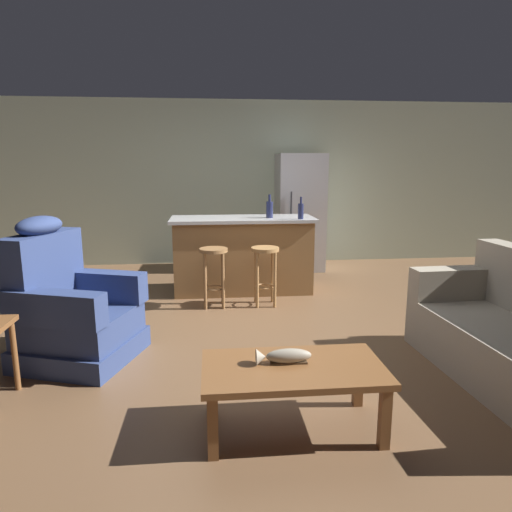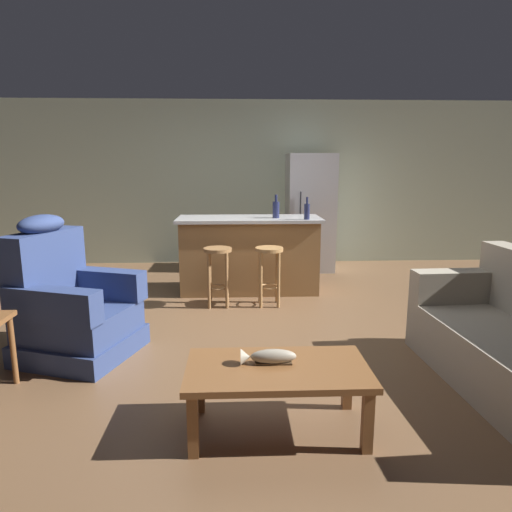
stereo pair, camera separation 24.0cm
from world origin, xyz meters
The scene contains 11 objects.
ground_plane centered at (0.00, 0.00, 0.00)m, with size 12.00×12.00×0.00m.
back_wall centered at (0.00, 3.12, 1.30)m, with size 12.00×0.05×2.60m.
coffee_table centered at (0.08, -1.81, 0.36)m, with size 1.10×0.60×0.42m.
fish_figurine centered at (0.03, -1.77, 0.46)m, with size 0.34×0.10×0.10m.
recliner_near_lamp centered at (-1.57, -0.59, 0.42)m, with size 1.06×1.06×1.20m.
kitchen_island centered at (0.00, 1.35, 0.48)m, with size 1.80×0.70×0.95m.
bar_stool_left centered at (-0.38, 0.72, 0.47)m, with size 0.32×0.32×0.68m.
bar_stool_right centered at (0.21, 0.72, 0.47)m, with size 0.32×0.32×0.68m.
refrigerator centered at (0.96, 2.55, 0.88)m, with size 0.70×0.69×1.76m.
bottle_tall_green centered at (0.33, 1.29, 1.06)m, with size 0.09×0.09×0.29m.
bottle_short_amber centered at (0.69, 1.11, 1.05)m, with size 0.07×0.07×0.27m.
Camera 1 is at (-0.40, -4.33, 1.62)m, focal length 32.00 mm.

